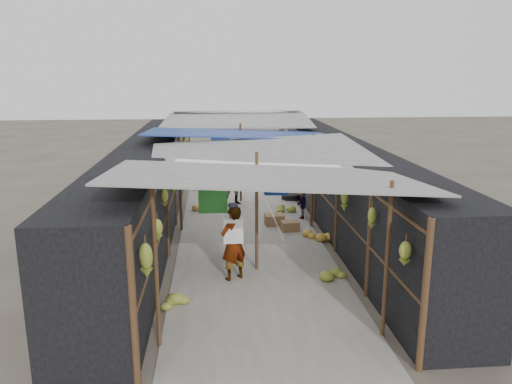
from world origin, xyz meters
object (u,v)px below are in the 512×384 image
object	(u,v)px
crate_near	(274,220)
vendor_elderly	(233,243)
black_basin	(291,197)
vendor_seated	(301,203)
shopper_blue	(234,180)

from	to	relation	value
crate_near	vendor_elderly	size ratio (longest dim) A/B	0.33
black_basin	vendor_seated	world-z (taller)	vendor_seated
vendor_elderly	vendor_seated	distance (m)	4.77
vendor_elderly	vendor_seated	world-z (taller)	vendor_elderly
crate_near	vendor_seated	distance (m)	1.07
shopper_blue	vendor_seated	xyz separation A→B (m)	(1.89, -1.83, -0.34)
crate_near	vendor_elderly	bearing A→B (deg)	-110.05
crate_near	black_basin	size ratio (longest dim) A/B	0.83
crate_near	shopper_blue	bearing A→B (deg)	112.81
vendor_elderly	shopper_blue	size ratio (longest dim) A/B	0.96
black_basin	vendor_elderly	size ratio (longest dim) A/B	0.40
black_basin	shopper_blue	world-z (taller)	shopper_blue
black_basin	vendor_seated	xyz separation A→B (m)	(-0.06, -2.34, 0.39)
crate_near	vendor_elderly	distance (m)	3.97
black_basin	vendor_elderly	xyz separation A→B (m)	(-2.22, -6.58, 0.70)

